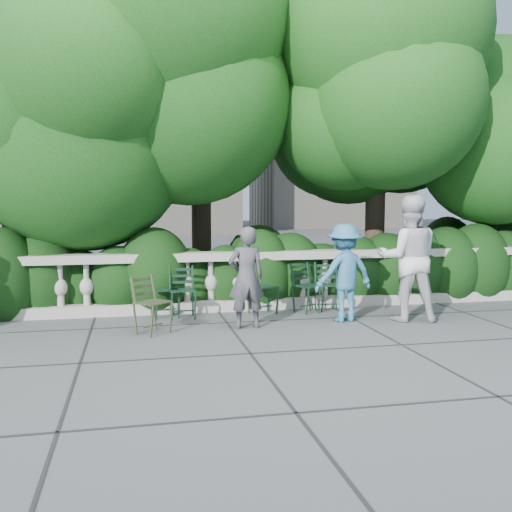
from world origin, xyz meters
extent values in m
plane|color=#47494E|center=(0.00, 0.00, 0.00)|extent=(90.00, 90.00, 0.00)
cube|color=#9E998E|center=(0.00, 1.80, 0.09)|extent=(12.00, 0.32, 0.18)
cube|color=#9E998E|center=(0.00, 1.80, 0.93)|extent=(12.00, 0.36, 0.14)
cylinder|color=#3F3023|center=(-4.00, 3.40, 1.40)|extent=(0.40, 0.40, 2.80)
ellipsoid|color=#0F380F|center=(-4.00, 2.96, 3.68)|extent=(5.28, 5.28, 3.96)
cylinder|color=#3F3023|center=(-0.50, 4.00, 1.70)|extent=(0.40, 0.40, 3.40)
ellipsoid|color=#0F380F|center=(-0.50, 3.48, 4.44)|extent=(6.24, 6.24, 4.68)
cylinder|color=#3F3023|center=(3.00, 3.30, 1.50)|extent=(0.40, 0.40, 3.00)
ellipsoid|color=#0F380F|center=(3.00, 2.84, 3.92)|extent=(5.52, 5.52, 4.14)
cylinder|color=#3F3023|center=(6.00, 3.80, 1.30)|extent=(0.40, 0.40, 2.60)
ellipsoid|color=#0F380F|center=(6.00, 3.40, 3.40)|extent=(4.80, 4.80, 3.60)
imported|color=#444349|center=(-0.27, 0.41, 0.75)|extent=(0.57, 0.40, 1.49)
imported|color=silver|center=(2.30, 0.42, 0.97)|extent=(1.12, 0.97, 1.95)
imported|color=teal|center=(1.30, 0.57, 0.76)|extent=(1.07, 0.75, 1.51)
camera|label=1|loc=(-1.86, -7.66, 1.86)|focal=40.00mm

